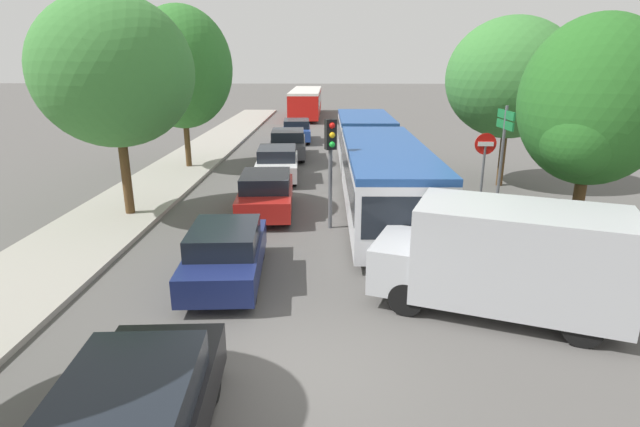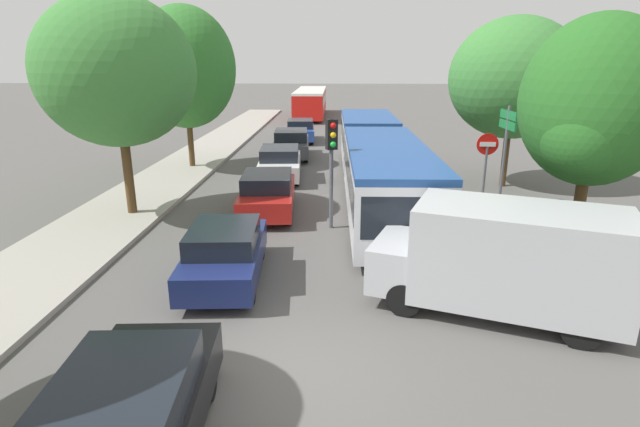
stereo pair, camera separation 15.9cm
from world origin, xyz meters
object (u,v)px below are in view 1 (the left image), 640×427
Objects in this scene: queued_car_blue at (297,130)px; white_van at (507,257)px; traffic_light at (331,149)px; tree_left_far at (181,68)px; queued_car_red at (266,193)px; tree_right_near at (593,106)px; articulated_bus at (375,157)px; queued_car_graphite at (288,144)px; queued_car_white at (277,163)px; tree_left_mid at (114,72)px; no_entry_sign at (484,162)px; direction_sign_post at (504,137)px; tree_right_mid at (512,81)px; city_bus_rear at (306,101)px; queued_car_navy at (226,253)px; queued_car_black at (134,421)px.

white_van reaches higher than queued_car_blue.
traffic_light is 0.46× the size of tree_left_far.
traffic_light is at bearing -127.50° from queued_car_red.
tree_right_near is (8.36, -4.29, 3.32)m from queued_car_red.
queued_car_graphite is (-4.05, 6.97, -0.66)m from articulated_bus.
queued_car_white is 0.79× the size of white_van.
tree_left_mid is at bearing -11.83° from white_van.
white_van is at bearing -31.32° from tree_left_mid.
no_entry_sign is 14.25m from tree_left_far.
direction_sign_post is 0.59× the size of tree_right_near.
tree_left_far is 14.33m from tree_right_mid.
queued_car_white is at bearing -117.23° from articulated_bus.
tree_left_mid is at bearing -89.00° from tree_left_far.
no_entry_sign is 0.38× the size of tree_left_far.
queued_car_graphite is at bearing 120.63° from tree_right_near.
direction_sign_post is 5.39m from tree_right_near.
tree_right_near is 8.54m from tree_right_mid.
city_bus_rear is 1.51× the size of tree_left_far.
city_bus_rear is at bearing 110.59° from tree_right_mid.
direction_sign_post is at bearing 138.42° from no_entry_sign.
queued_car_graphite is 0.62× the size of tree_left_mid.
queued_car_navy is 14.02m from tree_right_mid.
queued_car_graphite is 6.69m from tree_left_far.
queued_car_graphite is 0.66× the size of tree_right_mid.
tree_right_near is at bearing -41.26° from tree_left_far.
tree_left_far reaches higher than queued_car_white.
white_van is (6.06, -36.36, -0.16)m from city_bus_rear.
tree_right_near is 0.91× the size of tree_right_mid.
tree_right_near is at bearing -160.77° from queued_car_blue.
tree_right_mid is at bearing -35.66° from queued_car_black.
queued_car_graphite is at bearing -50.98° from white_van.
tree_right_mid is at bearing 18.61° from tree_left_mid.
white_van reaches higher than queued_car_navy.
white_van is at bearing -143.12° from queued_car_red.
queued_car_black is 0.95× the size of queued_car_graphite.
queued_car_graphite is at bearing -144.19° from no_entry_sign.
queued_car_blue is (0.07, 5.49, -0.05)m from queued_car_graphite.
queued_car_black is at bearing 175.00° from queued_car_red.
queued_car_graphite is at bearing 179.91° from city_bus_rear.
no_entry_sign is at bearing -129.14° from queued_car_white.
city_bus_rear is 2.69× the size of queued_car_black.
tree_right_near reaches higher than queued_car_graphite.
queued_car_navy is 9.32m from tree_right_near.
queued_car_blue is at bearing 113.02° from tree_right_near.
white_van is 0.76× the size of tree_left_mid.
tree_left_far reaches higher than white_van.
queued_car_black is 18.44m from tree_right_mid.
queued_car_blue is 1.47× the size of no_entry_sign.
tree_right_mid is at bearing -69.55° from queued_car_red.
queued_car_graphite is 11.90m from traffic_light.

